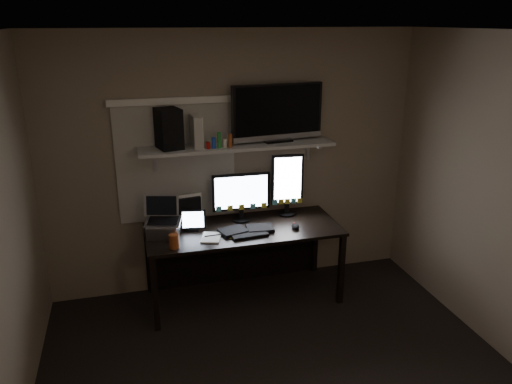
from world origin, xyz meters
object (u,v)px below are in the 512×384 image
object	(u,v)px
game_console	(196,131)
speaker	(169,129)
monitor_portrait	(287,185)
cup	(174,241)
mouse	(295,226)
desk	(240,240)
monitor_landscape	(241,197)
laptop	(163,218)
tablet	(193,220)
keyboard	(247,230)
tv	(277,113)

from	to	relation	value
game_console	speaker	world-z (taller)	speaker
monitor_portrait	cup	bearing A→B (deg)	-152.81
mouse	game_console	world-z (taller)	game_console
desk	monitor_landscape	bearing A→B (deg)	67.69
desk	laptop	world-z (taller)	laptop
tablet	cup	distance (m)	0.38
desk	monitor_landscape	world-z (taller)	monitor_landscape
cup	game_console	bearing A→B (deg)	58.59
tablet	monitor_portrait	bearing A→B (deg)	19.03
tablet	game_console	size ratio (longest dim) A/B	0.82
desk	laptop	bearing A→B (deg)	-170.91
desk	cup	bearing A→B (deg)	-150.06
monitor_landscape	keyboard	size ratio (longest dim) A/B	1.10
cup	speaker	xyz separation A→B (m)	(0.05, 0.48, 0.87)
desk	laptop	size ratio (longest dim) A/B	5.16
monitor_landscape	speaker	world-z (taller)	speaker
monitor_landscape	tv	distance (m)	0.86
monitor_landscape	game_console	xyz separation A→B (m)	(-0.39, 0.04, 0.65)
monitor_landscape	game_console	distance (m)	0.76
speaker	desk	bearing A→B (deg)	-22.91
keyboard	monitor_landscape	bearing A→B (deg)	81.43
monitor_landscape	tv	xyz separation A→B (m)	(0.37, 0.05, 0.77)
tablet	laptop	xyz separation A→B (m)	(-0.27, -0.05, 0.07)
mouse	laptop	distance (m)	1.21
monitor_portrait	laptop	world-z (taller)	monitor_portrait
desk	keyboard	world-z (taller)	keyboard
monitor_landscape	laptop	size ratio (longest dim) A/B	1.58
desk	tablet	distance (m)	0.54
laptop	monitor_portrait	bearing A→B (deg)	24.96
laptop	tablet	bearing A→B (deg)	26.22
desk	cup	world-z (taller)	cup
tablet	laptop	size ratio (longest dim) A/B	0.66
monitor_landscape	monitor_portrait	xyz separation A→B (m)	(0.47, 0.04, 0.07)
keyboard	laptop	distance (m)	0.76
cup	tablet	bearing A→B (deg)	57.02
monitor_portrait	keyboard	size ratio (longest dim) A/B	1.25
keyboard	mouse	xyz separation A→B (m)	(0.45, -0.05, 0.01)
monitor_portrait	mouse	distance (m)	0.46
desk	mouse	xyz separation A→B (m)	(0.46, -0.26, 0.20)
monitor_portrait	game_console	xyz separation A→B (m)	(-0.87, 0.01, 0.58)
mouse	tablet	distance (m)	0.95
mouse	cup	distance (m)	1.14
laptop	cup	bearing A→B (deg)	-61.88
tv	speaker	size ratio (longest dim) A/B	2.50
tablet	tv	world-z (taller)	tv
game_console	desk	bearing A→B (deg)	-19.62
cup	tv	bearing A→B (deg)	24.94
tv	game_console	bearing A→B (deg)	174.06
tablet	speaker	size ratio (longest dim) A/B	0.65
monitor_landscape	tablet	distance (m)	0.52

